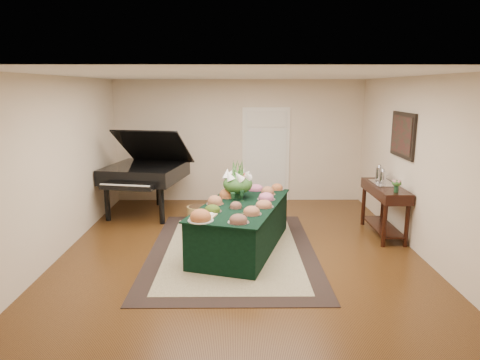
{
  "coord_description": "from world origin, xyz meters",
  "views": [
    {
      "loc": [
        -0.06,
        -6.5,
        2.52
      ],
      "look_at": [
        0.0,
        0.3,
        1.05
      ],
      "focal_mm": 32.0,
      "sensor_mm": 36.0,
      "label": 1
    }
  ],
  "objects_px": {
    "floral_centerpiece": "(238,180)",
    "mahogany_sideboard": "(385,197)",
    "buffet_table": "(242,226)",
    "grand_piano": "(146,172)"
  },
  "relations": [
    {
      "from": "floral_centerpiece",
      "to": "mahogany_sideboard",
      "type": "xyz_separation_m",
      "value": [
        2.53,
        0.24,
        -0.35
      ]
    },
    {
      "from": "buffet_table",
      "to": "floral_centerpiece",
      "type": "relative_size",
      "value": 5.02
    },
    {
      "from": "floral_centerpiece",
      "to": "mahogany_sideboard",
      "type": "distance_m",
      "value": 2.57
    },
    {
      "from": "grand_piano",
      "to": "mahogany_sideboard",
      "type": "xyz_separation_m",
      "value": [
        4.38,
        -1.33,
        -0.18
      ]
    },
    {
      "from": "floral_centerpiece",
      "to": "grand_piano",
      "type": "bearing_deg",
      "value": 139.57
    },
    {
      "from": "mahogany_sideboard",
      "to": "buffet_table",
      "type": "bearing_deg",
      "value": -166.16
    },
    {
      "from": "buffet_table",
      "to": "mahogany_sideboard",
      "type": "height_order",
      "value": "mahogany_sideboard"
    },
    {
      "from": "buffet_table",
      "to": "floral_centerpiece",
      "type": "distance_m",
      "value": 0.76
    },
    {
      "from": "grand_piano",
      "to": "mahogany_sideboard",
      "type": "height_order",
      "value": "grand_piano"
    },
    {
      "from": "grand_piano",
      "to": "mahogany_sideboard",
      "type": "bearing_deg",
      "value": -16.92
    }
  ]
}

